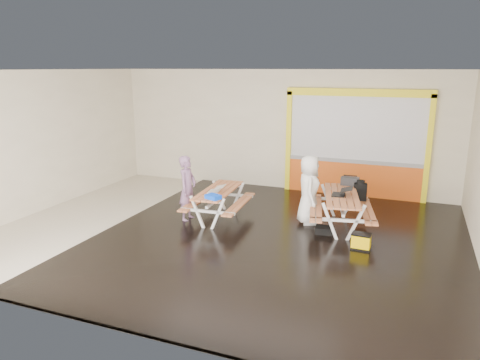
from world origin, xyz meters
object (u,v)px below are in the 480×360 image
at_px(toolbox, 350,181).
at_px(dark_case, 324,230).
at_px(fluke_bag, 361,242).
at_px(person_right, 309,190).
at_px(picnic_table_left, 218,197).
at_px(backpack, 360,191).
at_px(laptop_right, 341,193).
at_px(picnic_table_right, 341,203).
at_px(person_left, 188,189).
at_px(laptop_left, 216,190).
at_px(blue_pouch, 213,197).

bearing_deg(toolbox, dark_case, -101.80).
bearing_deg(fluke_bag, person_right, 139.86).
relative_size(picnic_table_left, backpack, 4.03).
bearing_deg(laptop_right, picnic_table_right, 87.73).
bearing_deg(dark_case, picnic_table_left, 178.48).
distance_m(person_left, laptop_left, 0.69).
height_order(picnic_table_right, person_right, person_right).
xyz_separation_m(picnic_table_left, blue_pouch, (0.20, -0.72, 0.22)).
bearing_deg(backpack, person_left, -158.15).
bearing_deg(picnic_table_right, person_left, -167.65).
xyz_separation_m(picnic_table_left, backpack, (3.11, 1.21, 0.16)).
bearing_deg(person_right, picnic_table_left, 86.21).
bearing_deg(picnic_table_left, laptop_right, 8.25).
relative_size(person_left, person_right, 0.98).
distance_m(picnic_table_right, person_left, 3.54).
relative_size(laptop_right, toolbox, 1.08).
relative_size(blue_pouch, dark_case, 0.82).
bearing_deg(picnic_table_left, person_left, -155.66).
relative_size(picnic_table_right, blue_pouch, 7.09).
xyz_separation_m(backpack, dark_case, (-0.57, -1.28, -0.61)).
xyz_separation_m(laptop_right, blue_pouch, (-2.60, -1.13, -0.07)).
distance_m(laptop_right, backpack, 0.88).
xyz_separation_m(laptop_right, fluke_bag, (0.59, -1.07, -0.66)).
bearing_deg(picnic_table_right, laptop_left, -166.79).
xyz_separation_m(person_left, laptop_right, (3.45, 0.70, 0.08)).
xyz_separation_m(laptop_right, dark_case, (-0.25, -0.47, -0.75)).
height_order(laptop_left, toolbox, toolbox).
height_order(person_right, backpack, person_right).
height_order(person_left, laptop_left, person_left).
distance_m(laptop_left, toolbox, 3.22).
xyz_separation_m(person_right, fluke_bag, (1.33, -1.12, -0.64)).
height_order(person_right, blue_pouch, person_right).
xyz_separation_m(picnic_table_right, toolbox, (0.05, 0.91, 0.29)).
xyz_separation_m(blue_pouch, dark_case, (2.34, 0.66, -0.68)).
distance_m(picnic_table_right, fluke_bag, 1.33).
bearing_deg(laptop_left, person_right, 17.76).
distance_m(blue_pouch, fluke_bag, 3.24).
relative_size(picnic_table_left, person_left, 1.26).
xyz_separation_m(person_left, backpack, (3.77, 1.51, -0.06)).
distance_m(picnic_table_left, picnic_table_right, 2.84).
height_order(laptop_left, fluke_bag, laptop_left).
relative_size(person_left, laptop_left, 3.67).
bearing_deg(picnic_table_right, dark_case, -115.80).
relative_size(person_left, laptop_right, 3.36).
xyz_separation_m(laptop_left, dark_case, (2.51, 0.12, -0.69)).
relative_size(picnic_table_left, laptop_left, 4.63).
relative_size(laptop_left, backpack, 0.87).
distance_m(picnic_table_left, person_left, 0.75).
bearing_deg(laptop_right, fluke_bag, -61.04).
relative_size(picnic_table_right, person_right, 1.43).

